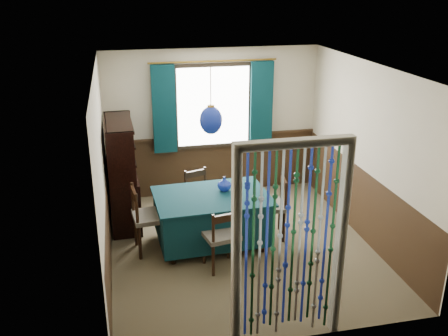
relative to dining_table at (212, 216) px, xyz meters
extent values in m
plane|color=brown|center=(0.38, -0.15, -0.44)|extent=(4.00, 4.00, 0.00)
plane|color=silver|center=(0.38, -0.15, 2.06)|extent=(4.00, 4.00, 0.00)
plane|color=beige|center=(0.38, 1.85, 0.81)|extent=(3.60, 0.00, 3.60)
plane|color=beige|center=(0.38, -2.15, 0.81)|extent=(3.60, 0.00, 3.60)
plane|color=beige|center=(-1.42, -0.15, 0.81)|extent=(0.00, 4.00, 4.00)
plane|color=beige|center=(2.18, -0.15, 0.81)|extent=(0.00, 4.00, 4.00)
plane|color=#332213|center=(0.38, 1.84, 0.06)|extent=(3.60, 0.00, 3.60)
plane|color=#332213|center=(0.38, -2.13, 0.06)|extent=(3.60, 0.00, 3.60)
plane|color=#332213|center=(-1.41, -0.15, 0.06)|extent=(0.00, 4.00, 4.00)
plane|color=#332213|center=(2.16, -0.15, 0.06)|extent=(0.00, 4.00, 4.00)
cube|color=black|center=(0.38, 1.80, 1.11)|extent=(1.32, 0.12, 1.42)
cube|color=#0A2D34|center=(0.00, 0.00, -0.02)|extent=(1.54, 1.08, 0.60)
cube|color=#0A2D34|center=(0.00, 0.00, 0.30)|extent=(1.60, 1.15, 0.03)
cylinder|color=black|center=(-0.60, -0.41, -0.37)|extent=(0.07, 0.07, 0.14)
cylinder|color=black|center=(0.64, -0.35, -0.37)|extent=(0.07, 0.07, 0.14)
cylinder|color=black|center=(-0.64, 0.35, -0.37)|extent=(0.07, 0.07, 0.14)
cylinder|color=black|center=(0.60, 0.41, -0.37)|extent=(0.07, 0.07, 0.14)
cylinder|color=black|center=(-0.14, -0.81, -0.22)|extent=(0.04, 0.04, 0.44)
cylinder|color=black|center=(0.20, -0.74, -0.22)|extent=(0.04, 0.04, 0.44)
cylinder|color=black|center=(-0.20, -0.49, -0.22)|extent=(0.04, 0.04, 0.44)
cylinder|color=black|center=(0.14, -0.42, -0.22)|extent=(0.04, 0.04, 0.44)
cube|color=#5B5549|center=(0.00, -0.62, 0.03)|extent=(0.50, 0.48, 0.06)
cube|color=black|center=(0.03, -0.79, 0.35)|extent=(0.37, 0.11, 0.10)
cylinder|color=black|center=(-0.14, -0.82, 0.22)|extent=(0.04, 0.04, 0.43)
cylinder|color=black|center=(0.20, -0.75, 0.22)|extent=(0.04, 0.04, 0.43)
cylinder|color=black|center=(0.07, 0.87, -0.22)|extent=(0.04, 0.04, 0.42)
cylinder|color=black|center=(-0.25, 0.77, -0.22)|extent=(0.04, 0.04, 0.42)
cylinder|color=black|center=(0.16, 0.57, -0.22)|extent=(0.04, 0.04, 0.42)
cylinder|color=black|center=(-0.16, 0.48, -0.22)|extent=(0.04, 0.04, 0.42)
cube|color=#5B5549|center=(-0.04, 0.67, 0.01)|extent=(0.51, 0.50, 0.06)
cube|color=black|center=(-0.09, 0.83, 0.32)|extent=(0.35, 0.14, 0.09)
cylinder|color=black|center=(0.06, 0.88, 0.19)|extent=(0.04, 0.04, 0.41)
cylinder|color=black|center=(-0.25, 0.78, 0.19)|extent=(0.04, 0.04, 0.41)
cylinder|color=black|center=(-1.05, 0.19, -0.19)|extent=(0.05, 0.05, 0.48)
cylinder|color=black|center=(-1.02, -0.20, -0.19)|extent=(0.05, 0.05, 0.48)
cylinder|color=black|center=(-0.68, 0.22, -0.19)|extent=(0.05, 0.05, 0.48)
cylinder|color=black|center=(-0.65, -0.17, -0.19)|extent=(0.05, 0.05, 0.48)
cube|color=#5B5549|center=(-0.85, 0.01, 0.08)|extent=(0.49, 0.51, 0.06)
cube|color=black|center=(-1.05, -0.01, 0.44)|extent=(0.08, 0.42, 0.11)
cylinder|color=black|center=(-1.06, 0.19, 0.29)|extent=(0.04, 0.04, 0.47)
cylinder|color=black|center=(-1.03, -0.20, 0.29)|extent=(0.04, 0.04, 0.47)
cylinder|color=black|center=(1.01, -0.15, -0.20)|extent=(0.05, 0.05, 0.46)
cylinder|color=black|center=(1.07, 0.21, -0.20)|extent=(0.05, 0.05, 0.46)
cylinder|color=black|center=(0.66, -0.10, -0.20)|extent=(0.05, 0.05, 0.46)
cylinder|color=black|center=(0.72, 0.27, -0.20)|extent=(0.05, 0.05, 0.46)
cube|color=#5B5549|center=(0.87, 0.06, 0.06)|extent=(0.50, 0.52, 0.06)
cube|color=black|center=(1.05, 0.03, 0.40)|extent=(0.10, 0.39, 0.10)
cylinder|color=black|center=(1.02, -0.16, 0.25)|extent=(0.04, 0.04, 0.45)
cylinder|color=black|center=(1.08, 0.21, 0.25)|extent=(0.04, 0.04, 0.45)
cube|color=black|center=(-1.18, 1.00, -0.03)|extent=(0.46, 1.24, 0.80)
cube|color=black|center=(-1.18, 0.42, 0.77)|extent=(0.38, 0.06, 0.80)
cube|color=black|center=(-1.18, 1.59, 0.77)|extent=(0.38, 0.06, 0.80)
cube|color=black|center=(-1.18, 1.00, 1.15)|extent=(0.41, 1.24, 0.04)
cube|color=black|center=(-1.37, 1.00, 0.77)|extent=(0.06, 1.21, 0.80)
cube|color=black|center=(-1.15, 1.00, 0.65)|extent=(0.36, 1.16, 0.02)
cube|color=black|center=(-1.15, 1.00, 0.91)|extent=(0.36, 1.16, 0.02)
cylinder|color=olive|center=(0.00, 0.00, 1.72)|extent=(0.01, 0.01, 0.68)
ellipsoid|color=navy|center=(0.00, 0.00, 1.38)|extent=(0.30, 0.30, 0.36)
cylinder|color=olive|center=(0.00, 0.00, 1.56)|extent=(0.09, 0.09, 0.03)
imported|color=navy|center=(0.21, 0.14, 0.41)|extent=(0.19, 0.19, 0.19)
imported|color=beige|center=(-1.13, 0.71, 0.69)|extent=(0.26, 0.26, 0.05)
imported|color=beige|center=(-1.13, 1.30, 0.45)|extent=(0.17, 0.17, 0.16)
camera|label=1|loc=(-1.16, -6.15, 3.10)|focal=40.00mm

